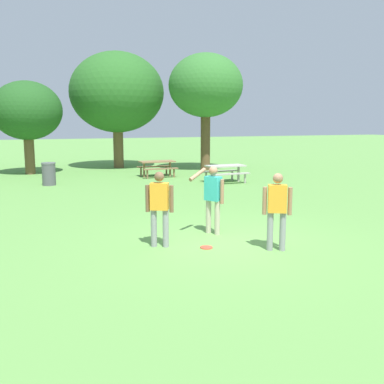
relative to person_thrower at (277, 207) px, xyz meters
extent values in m
plane|color=#609947|center=(-0.69, 0.91, -0.94)|extent=(120.00, 120.00, 0.00)
cylinder|color=gray|center=(0.12, -0.06, -0.53)|extent=(0.13, 0.13, 0.82)
cylinder|color=gray|center=(-0.12, 0.06, -0.53)|extent=(0.13, 0.13, 0.82)
cube|color=orange|center=(0.00, 0.00, 0.17)|extent=(0.44, 0.37, 0.58)
sphere|color=#9E7051|center=(0.00, 0.00, 0.59)|extent=(0.21, 0.21, 0.21)
cylinder|color=#9E7051|center=(0.23, -0.12, 0.12)|extent=(0.09, 0.09, 0.58)
cylinder|color=#9E7051|center=(-0.23, 0.12, 0.12)|extent=(0.09, 0.09, 0.58)
cylinder|color=gray|center=(-2.32, 1.20, -0.53)|extent=(0.13, 0.13, 0.82)
cylinder|color=gray|center=(-2.09, 1.08, -0.53)|extent=(0.13, 0.13, 0.82)
cube|color=orange|center=(-2.21, 1.14, 0.17)|extent=(0.44, 0.37, 0.58)
sphere|color=brown|center=(-2.21, 1.14, 0.59)|extent=(0.21, 0.21, 0.21)
cylinder|color=brown|center=(-2.44, 1.26, 0.12)|extent=(0.09, 0.09, 0.58)
cylinder|color=brown|center=(-1.97, 1.02, 0.12)|extent=(0.09, 0.09, 0.58)
cylinder|color=#B7AD93|center=(-0.62, 1.64, -0.53)|extent=(0.13, 0.13, 0.82)
cylinder|color=#B7AD93|center=(-0.75, 1.87, -0.53)|extent=(0.13, 0.13, 0.82)
cube|color=#33B2AD|center=(-0.69, 1.75, 0.17)|extent=(0.38, 0.44, 0.58)
sphere|color=#9E7051|center=(-0.69, 1.75, 0.59)|extent=(0.21, 0.21, 0.21)
cylinder|color=#9E7051|center=(-0.55, 1.53, 0.12)|extent=(0.09, 0.09, 0.58)
cylinder|color=#9E7051|center=(-1.05, 1.84, 0.51)|extent=(0.54, 0.37, 0.28)
cylinder|color=#E04733|center=(-1.30, 0.68, -0.93)|extent=(0.27, 0.27, 0.03)
cube|color=#B2ADA3|center=(3.44, 9.81, -0.20)|extent=(1.73, 0.83, 0.06)
cube|color=#A49F96|center=(3.47, 9.23, -0.50)|extent=(1.71, 0.33, 0.05)
cube|color=#A49F96|center=(3.42, 10.39, -0.50)|extent=(1.71, 0.33, 0.05)
cylinder|color=#A49F96|center=(2.78, 9.78, -0.59)|extent=(0.11, 0.11, 0.71)
cylinder|color=#A49F96|center=(2.81, 9.20, -0.73)|extent=(0.09, 0.09, 0.41)
cylinder|color=#A49F96|center=(2.76, 10.36, -0.73)|extent=(0.09, 0.09, 0.41)
cylinder|color=#A49F96|center=(4.11, 9.84, -0.59)|extent=(0.11, 0.11, 0.71)
cylinder|color=#A49F96|center=(4.13, 9.26, -0.73)|extent=(0.09, 0.09, 0.41)
cylinder|color=#A49F96|center=(4.08, 10.41, -0.73)|extent=(0.09, 0.09, 0.41)
cube|color=olive|center=(1.22, 12.86, -0.20)|extent=(1.71, 0.77, 0.06)
cube|color=olive|center=(1.22, 12.28, -0.50)|extent=(1.70, 0.27, 0.05)
cube|color=olive|center=(1.21, 13.44, -0.50)|extent=(1.70, 0.27, 0.05)
cylinder|color=olive|center=(0.56, 12.86, -0.59)|extent=(0.11, 0.11, 0.71)
cylinder|color=olive|center=(0.56, 12.28, -0.73)|extent=(0.09, 0.09, 0.41)
cylinder|color=olive|center=(0.55, 13.44, -0.73)|extent=(0.09, 0.09, 0.41)
cylinder|color=olive|center=(1.88, 12.87, -0.59)|extent=(0.11, 0.11, 0.71)
cylinder|color=olive|center=(1.89, 12.29, -0.73)|extent=(0.09, 0.09, 0.41)
cylinder|color=olive|center=(1.88, 13.45, -0.73)|extent=(0.09, 0.09, 0.41)
cylinder|color=#515156|center=(-3.89, 11.71, -0.49)|extent=(0.56, 0.56, 0.90)
cylinder|color=slate|center=(-3.89, 11.71, -0.01)|extent=(0.59, 0.59, 0.06)
cylinder|color=brown|center=(-4.54, 16.23, 0.18)|extent=(0.50, 0.50, 2.25)
ellipsoid|color=#21511E|center=(-4.54, 16.23, 2.26)|extent=(3.46, 3.46, 2.94)
cylinder|color=brown|center=(0.33, 17.71, 0.47)|extent=(0.57, 0.57, 2.83)
ellipsoid|color=#286023|center=(0.33, 17.71, 3.35)|extent=(5.32, 5.32, 4.52)
cylinder|color=brown|center=(4.55, 14.75, 0.80)|extent=(0.52, 0.52, 3.48)
ellipsoid|color=#33702D|center=(4.55, 14.75, 3.64)|extent=(4.01, 4.01, 3.41)
camera|label=1|loc=(-4.89, -7.81, 1.77)|focal=41.48mm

